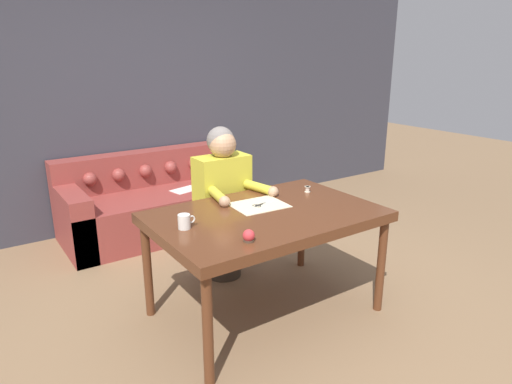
{
  "coord_description": "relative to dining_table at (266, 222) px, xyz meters",
  "views": [
    {
      "loc": [
        -1.62,
        -2.37,
        1.8
      ],
      "look_at": [
        0.08,
        0.13,
        0.86
      ],
      "focal_mm": 32.0,
      "sensor_mm": 36.0,
      "label": 1
    }
  ],
  "objects": [
    {
      "name": "person",
      "position": [
        0.04,
        0.64,
        -0.05
      ],
      "size": [
        0.5,
        0.58,
        1.25
      ],
      "color": "#33281E",
      "rests_on": "ground_plane"
    },
    {
      "name": "mug",
      "position": [
        -0.58,
        0.04,
        0.11
      ],
      "size": [
        0.11,
        0.08,
        0.09
      ],
      "color": "silver",
      "rests_on": "dining_table"
    },
    {
      "name": "pattern_paper_main",
      "position": [
        0.04,
        0.14,
        0.07
      ],
      "size": [
        0.39,
        0.33,
        0.0
      ],
      "color": "beige",
      "rests_on": "dining_table"
    },
    {
      "name": "thread_spool",
      "position": [
        0.53,
        0.19,
        0.09
      ],
      "size": [
        0.04,
        0.04,
        0.05
      ],
      "color": "beige",
      "rests_on": "dining_table"
    },
    {
      "name": "ground_plane",
      "position": [
        -0.06,
        0.02,
        -0.69
      ],
      "size": [
        16.0,
        16.0,
        0.0
      ],
      "primitive_type": "plane",
      "color": "#846647"
    },
    {
      "name": "pin_cushion",
      "position": [
        -0.37,
        -0.35,
        0.1
      ],
      "size": [
        0.07,
        0.07,
        0.07
      ],
      "color": "#4C3828",
      "rests_on": "dining_table"
    },
    {
      "name": "scissors",
      "position": [
        0.06,
        0.14,
        0.07
      ],
      "size": [
        0.2,
        0.1,
        0.01
      ],
      "color": "silver",
      "rests_on": "dining_table"
    },
    {
      "name": "couch",
      "position": [
        -0.07,
        1.89,
        -0.4
      ],
      "size": [
        1.79,
        0.85,
        0.8
      ],
      "color": "brown",
      "rests_on": "ground_plane"
    },
    {
      "name": "dining_table",
      "position": [
        0.0,
        0.0,
        0.0
      ],
      "size": [
        1.51,
        0.99,
        0.76
      ],
      "color": "#562D19",
      "rests_on": "ground_plane"
    },
    {
      "name": "wall_back",
      "position": [
        -0.06,
        2.32,
        0.61
      ],
      "size": [
        8.0,
        0.06,
        2.6
      ],
      "color": "#383842",
      "rests_on": "ground_plane"
    }
  ]
}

